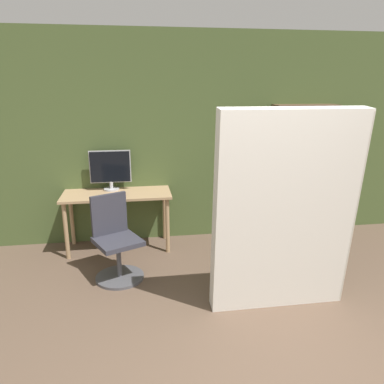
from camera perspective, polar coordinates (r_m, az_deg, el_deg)
The scene contains 6 objects.
wall_back at distance 4.97m, azimuth 0.69°, elevation 8.15°, with size 8.00×0.06×2.70m.
desk at distance 4.76m, azimuth -11.33°, elevation -1.36°, with size 1.33×0.56×0.74m.
monitor at distance 4.83m, azimuth -12.34°, elevation 3.49°, with size 0.51×0.20×0.51m.
office_chair at distance 4.14m, azimuth -11.48°, elevation -8.04°, with size 0.59×0.59×0.91m.
bookshelf at distance 5.30m, azimuth 15.03°, elevation 2.75°, with size 0.84×0.27×1.79m.
mattress_near at distance 3.41m, azimuth 14.04°, elevation -3.27°, with size 1.27×0.33×1.86m.
Camera 1 is at (-0.81, -1.60, 2.03)m, focal length 35.00 mm.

